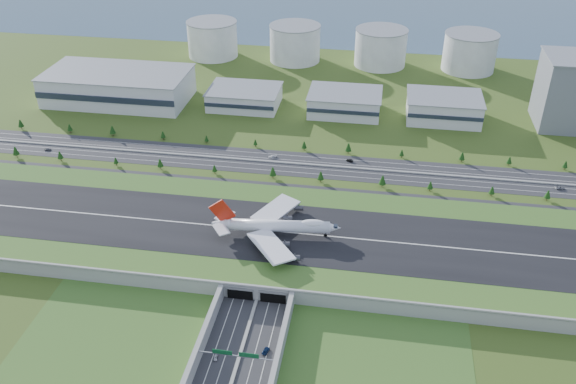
# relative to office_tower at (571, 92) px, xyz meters

# --- Properties ---
(ground) EXTENTS (1200.00, 1200.00, 0.00)m
(ground) POSITION_rel_office_tower_xyz_m (-200.00, -195.00, -27.50)
(ground) COLOR #3D561B
(ground) RESTS_ON ground
(airfield_deck) EXTENTS (520.00, 100.00, 9.20)m
(airfield_deck) POSITION_rel_office_tower_xyz_m (-200.00, -195.09, -23.38)
(airfield_deck) COLOR gray
(airfield_deck) RESTS_ON ground
(underpass_road) EXTENTS (38.80, 120.40, 8.00)m
(underpass_road) POSITION_rel_office_tower_xyz_m (-200.00, -294.42, -24.07)
(underpass_road) COLOR #28282B
(underpass_road) RESTS_ON ground
(sign_gantry_near) EXTENTS (38.70, 0.70, 9.80)m
(sign_gantry_near) POSITION_rel_office_tower_xyz_m (-200.00, -290.04, -20.55)
(sign_gantry_near) COLOR gray
(sign_gantry_near) RESTS_ON ground
(north_expressway) EXTENTS (560.00, 36.00, 0.12)m
(north_expressway) POSITION_rel_office_tower_xyz_m (-200.00, -100.00, -27.44)
(north_expressway) COLOR #28282B
(north_expressway) RESTS_ON ground
(tree_row) EXTENTS (503.83, 48.69, 8.50)m
(tree_row) POSITION_rel_office_tower_xyz_m (-197.39, -101.96, -22.76)
(tree_row) COLOR #3D2819
(tree_row) RESTS_ON ground
(hangar_west) EXTENTS (120.00, 60.00, 25.00)m
(hangar_west) POSITION_rel_office_tower_xyz_m (-370.00, -10.00, -15.00)
(hangar_west) COLOR silver
(hangar_west) RESTS_ON ground
(hangar_mid_a) EXTENTS (58.00, 42.00, 15.00)m
(hangar_mid_a) POSITION_rel_office_tower_xyz_m (-260.00, -5.00, -20.00)
(hangar_mid_a) COLOR silver
(hangar_mid_a) RESTS_ON ground
(hangar_mid_b) EXTENTS (58.00, 42.00, 17.00)m
(hangar_mid_b) POSITION_rel_office_tower_xyz_m (-175.00, -5.00, -19.00)
(hangar_mid_b) COLOR silver
(hangar_mid_b) RESTS_ON ground
(hangar_mid_c) EXTENTS (58.00, 42.00, 19.00)m
(hangar_mid_c) POSITION_rel_office_tower_xyz_m (-95.00, -5.00, -18.00)
(hangar_mid_c) COLOR silver
(hangar_mid_c) RESTS_ON ground
(office_tower) EXTENTS (46.00, 46.00, 55.00)m
(office_tower) POSITION_rel_office_tower_xyz_m (0.00, 0.00, 0.00)
(office_tower) COLOR slate
(office_tower) RESTS_ON ground
(fuel_tank_a) EXTENTS (50.00, 50.00, 35.00)m
(fuel_tank_a) POSITION_rel_office_tower_xyz_m (-320.00, 115.00, -10.00)
(fuel_tank_a) COLOR silver
(fuel_tank_a) RESTS_ON ground
(fuel_tank_b) EXTENTS (50.00, 50.00, 35.00)m
(fuel_tank_b) POSITION_rel_office_tower_xyz_m (-235.00, 115.00, -10.00)
(fuel_tank_b) COLOR silver
(fuel_tank_b) RESTS_ON ground
(fuel_tank_c) EXTENTS (50.00, 50.00, 35.00)m
(fuel_tank_c) POSITION_rel_office_tower_xyz_m (-150.00, 115.00, -10.00)
(fuel_tank_c) COLOR silver
(fuel_tank_c) RESTS_ON ground
(fuel_tank_d) EXTENTS (50.00, 50.00, 35.00)m
(fuel_tank_d) POSITION_rel_office_tower_xyz_m (-65.00, 115.00, -10.00)
(fuel_tank_d) COLOR silver
(fuel_tank_d) RESTS_ON ground
(bay_water) EXTENTS (1200.00, 260.00, 0.06)m
(bay_water) POSITION_rel_office_tower_xyz_m (-200.00, 285.00, -27.47)
(bay_water) COLOR #365268
(bay_water) RESTS_ON ground
(boeing_747) EXTENTS (73.90, 69.54, 22.86)m
(boeing_747) POSITION_rel_office_tower_xyz_m (-198.16, -198.34, -13.04)
(boeing_747) COLOR white
(boeing_747) RESTS_ON airfield_deck
(car_0) EXTENTS (2.39, 4.66, 1.52)m
(car_0) POSITION_rel_office_tower_xyz_m (-210.53, -286.47, -26.62)
(car_0) COLOR #B5B4B9
(car_0) RESTS_ON ground
(car_2) EXTENTS (3.52, 5.57, 1.43)m
(car_2) POSITION_rel_office_tower_xyz_m (-188.68, -278.99, -26.66)
(car_2) COLOR #0C1D40
(car_2) RESTS_ON ground
(car_4) EXTENTS (5.07, 3.19, 1.61)m
(car_4) POSITION_rel_office_tower_xyz_m (-385.80, -108.74, -26.57)
(car_4) COLOR #5B5C60
(car_4) RESTS_ON ground
(car_5) EXTENTS (5.45, 3.62, 1.70)m
(car_5) POSITION_rel_office_tower_xyz_m (-164.12, -90.45, -26.53)
(car_5) COLOR black
(car_5) RESTS_ON ground
(car_6) EXTENTS (6.59, 4.11, 1.70)m
(car_6) POSITION_rel_office_tower_xyz_m (-23.98, -105.97, -26.53)
(car_6) COLOR #9E9EA2
(car_6) RESTS_ON ground
(car_7) EXTENTS (6.38, 3.95, 1.72)m
(car_7) POSITION_rel_office_tower_xyz_m (-219.85, -93.26, -26.52)
(car_7) COLOR white
(car_7) RESTS_ON ground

